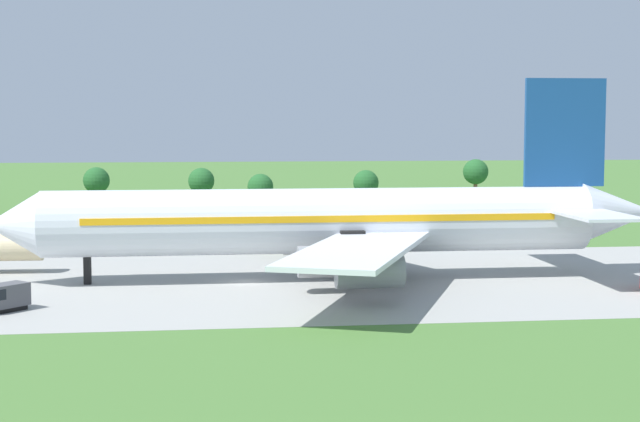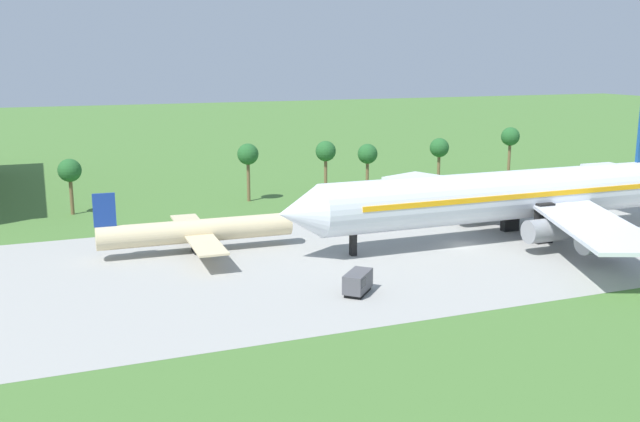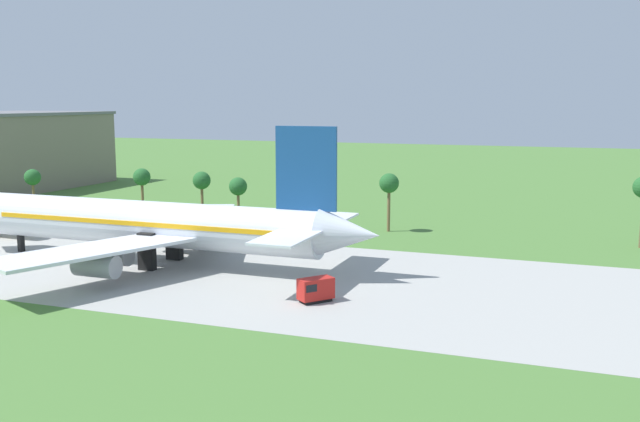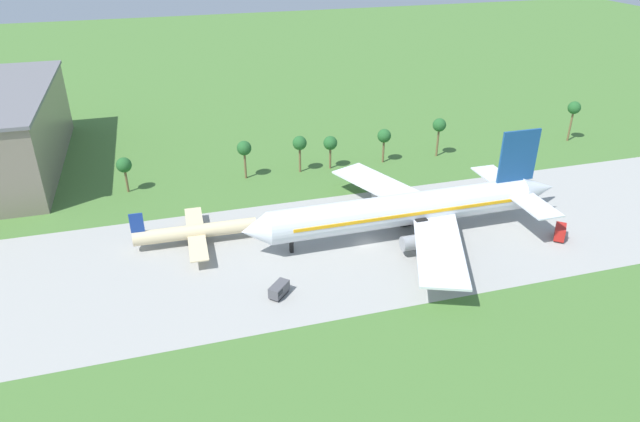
# 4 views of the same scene
# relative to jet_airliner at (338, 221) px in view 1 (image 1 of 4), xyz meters

# --- Properties ---
(ground_plane) EXTENTS (600.00, 600.00, 0.00)m
(ground_plane) POSITION_rel_jet_airliner_xyz_m (-9.51, -0.83, -5.94)
(ground_plane) COLOR #477233
(taxiway_strip) EXTENTS (320.00, 44.00, 0.02)m
(taxiway_strip) POSITION_rel_jet_airliner_xyz_m (-9.51, -0.83, -5.93)
(taxiway_strip) COLOR #9E9E99
(taxiway_strip) RESTS_ON ground_plane
(jet_airliner) EXTENTS (68.67, 55.28, 20.50)m
(jet_airliner) POSITION_rel_jet_airliner_xyz_m (0.00, 0.00, 0.00)
(jet_airliner) COLOR silver
(jet_airliner) RESTS_ON ground_plane
(fuel_truck) EXTENTS (4.33, 4.44, 2.34)m
(fuel_truck) POSITION_rel_jet_airliner_xyz_m (-30.59, -13.64, -4.68)
(fuel_truck) COLOR black
(fuel_truck) RESTS_ON ground_plane
(palm_tree_row) EXTENTS (127.59, 3.60, 11.78)m
(palm_tree_row) POSITION_rel_jet_airliner_xyz_m (0.11, 37.58, 1.91)
(palm_tree_row) COLOR brown
(palm_tree_row) RESTS_ON ground_plane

